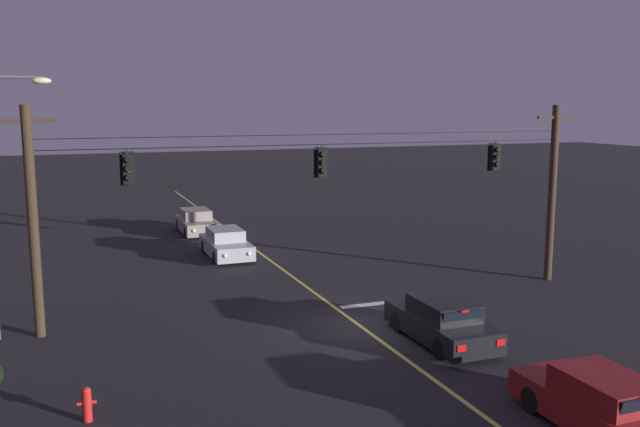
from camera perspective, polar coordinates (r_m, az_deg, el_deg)
name	(u,v)px	position (r m, az deg, el deg)	size (l,w,h in m)	color
ground_plane	(359,325)	(22.90, 3.35, -9.43)	(180.00, 180.00, 0.00)	black
lane_centre_stripe	(281,268)	(30.71, -3.36, -4.61)	(0.14, 60.00, 0.01)	#D1C64C
stop_bar_paint	(383,303)	(25.47, 5.33, -7.52)	(3.40, 0.36, 0.01)	silver
signal_span_assembly	(330,202)	(24.43, 0.84, 0.95)	(21.69, 0.32, 7.31)	#38281C
traffic_light_leftmost	(128,169)	(22.60, -15.94, 3.63)	(0.48, 0.41, 1.22)	black
traffic_light_left_inner	(322,163)	(24.13, 0.15, 4.30)	(0.48, 0.41, 1.22)	black
traffic_light_centre	(495,157)	(27.66, 14.61, 4.62)	(0.48, 0.41, 1.22)	black
car_waiting_near_lane	(442,322)	(21.49, 10.25, -9.00)	(1.80, 4.33, 1.39)	black
car_oncoming_lead	(226,244)	(33.06, -7.96, -2.56)	(1.80, 4.42, 1.39)	#A5A5AD
car_oncoming_trailing	(196,222)	(39.45, -10.43, -0.73)	(1.80, 4.42, 1.39)	gray
car_waiting_second_near	(602,405)	(16.88, 22.74, -14.73)	(1.80, 4.33, 1.39)	maroon
fire_hydrant	(87,403)	(17.12, -19.11, -14.92)	(0.44, 0.22, 0.84)	red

